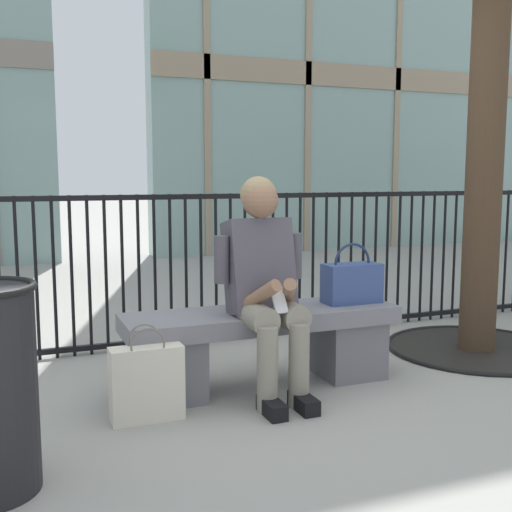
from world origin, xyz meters
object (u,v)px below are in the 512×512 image
handbag_on_bench (352,282)px  stone_bench (262,340)px  seated_person_with_phone (265,279)px  shopping_bag (147,382)px

handbag_on_bench → stone_bench: bearing=179.0°
stone_bench → seated_person_with_phone: bearing=-106.5°
stone_bench → seated_person_with_phone: size_ratio=1.32×
stone_bench → shopping_bag: size_ratio=3.32×
stone_bench → seated_person_with_phone: (-0.04, -0.13, 0.38)m
seated_person_with_phone → handbag_on_bench: (0.62, 0.12, -0.07)m
stone_bench → shopping_bag: (-0.73, -0.26, -0.08)m
seated_person_with_phone → shopping_bag: (-0.69, -0.13, -0.46)m
seated_person_with_phone → shopping_bag: size_ratio=2.51×
stone_bench → handbag_on_bench: 0.66m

